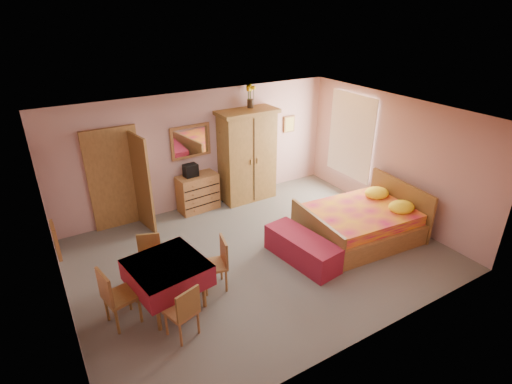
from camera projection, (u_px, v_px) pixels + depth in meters
floor at (260, 255)px, 7.43m from camera, size 6.50×6.50×0.00m
ceiling at (260, 118)px, 6.31m from camera, size 6.50×6.50×0.00m
wall_back at (201, 150)px, 8.80m from camera, size 6.50×0.10×2.60m
wall_front at (365, 267)px, 4.93m from camera, size 6.50×0.10×2.60m
wall_left at (54, 245)px, 5.36m from camera, size 0.10×5.00×2.60m
wall_right at (392, 158)px, 8.38m from camera, size 0.10×5.00×2.60m
doorway at (115, 180)px, 8.02m from camera, size 1.06×0.12×2.15m
window at (351, 136)px, 9.22m from camera, size 0.08×1.40×1.95m
picture_left at (56, 240)px, 4.74m from camera, size 0.04×0.32×0.42m
picture_back at (289, 124)px, 9.76m from camera, size 0.30×0.04×0.40m
chest_of_drawers at (198, 193)px, 8.88m from camera, size 0.91×0.51×0.83m
wall_mirror at (191, 141)px, 8.56m from camera, size 0.91×0.09×0.72m
stereo at (191, 170)px, 8.60m from camera, size 0.31×0.24×0.27m
floor_lamp at (225, 168)px, 9.08m from camera, size 0.23×0.23×1.69m
wardrobe at (247, 156)px, 9.14m from camera, size 1.37×0.72×2.13m
sunflower_vase at (250, 96)px, 8.73m from camera, size 0.21×0.21×0.52m
bed at (360, 215)px, 7.80m from camera, size 2.28×1.86×1.00m
bench at (302, 249)px, 7.18m from camera, size 0.73×1.54×0.49m
dining_table at (169, 284)px, 6.06m from camera, size 1.20×1.20×0.77m
chair_south at (181, 310)px, 5.48m from camera, size 0.49×0.49×0.85m
chair_north at (150, 261)px, 6.56m from camera, size 0.48×0.48×0.83m
chair_west at (121, 295)px, 5.69m from camera, size 0.51×0.51×0.95m
chair_east at (213, 265)px, 6.40m from camera, size 0.48×0.48×0.89m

